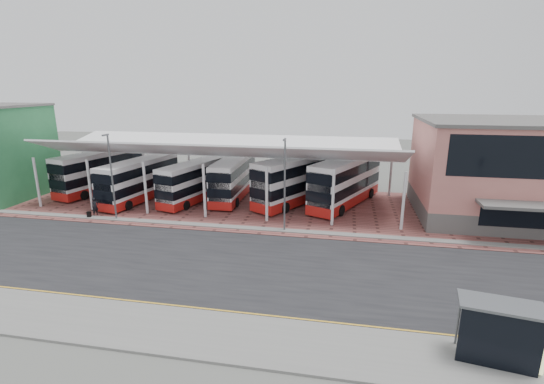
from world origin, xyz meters
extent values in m
plane|color=#51524D|center=(0.00, 0.00, 0.00)|extent=(140.00, 140.00, 0.00)
cube|color=black|center=(0.00, -1.00, 0.01)|extent=(120.00, 14.00, 0.02)
cube|color=brown|center=(2.00, 13.00, 0.03)|extent=(72.00, 16.00, 0.06)
cube|color=slate|center=(0.00, -9.00, 0.07)|extent=(120.00, 4.00, 0.14)
cube|color=slate|center=(0.00, 6.20, 0.07)|extent=(120.00, 0.80, 0.14)
cube|color=gold|center=(0.00, -7.00, 0.03)|extent=(120.00, 0.12, 0.01)
cube|color=gold|center=(0.00, -6.70, 0.03)|extent=(120.00, 0.12, 0.01)
cylinder|color=silver|center=(-24.00, 8.50, 2.60)|extent=(0.26, 0.26, 5.20)
cylinder|color=silver|center=(-24.00, 19.50, 2.30)|extent=(0.26, 0.26, 4.60)
cylinder|color=silver|center=(-18.00, 8.50, 2.60)|extent=(0.26, 0.26, 5.20)
cylinder|color=silver|center=(-18.00, 19.50, 2.30)|extent=(0.26, 0.26, 4.60)
cylinder|color=silver|center=(-12.00, 8.50, 2.60)|extent=(0.26, 0.26, 5.20)
cylinder|color=silver|center=(-12.00, 19.50, 2.30)|extent=(0.26, 0.26, 4.60)
cylinder|color=silver|center=(-6.00, 8.50, 2.60)|extent=(0.26, 0.26, 5.20)
cylinder|color=silver|center=(-6.00, 19.50, 2.30)|extent=(0.26, 0.26, 4.60)
cylinder|color=silver|center=(0.00, 8.50, 2.60)|extent=(0.26, 0.26, 5.20)
cylinder|color=silver|center=(0.00, 19.50, 2.30)|extent=(0.26, 0.26, 4.60)
cylinder|color=silver|center=(6.00, 8.50, 2.60)|extent=(0.26, 0.26, 5.20)
cylinder|color=silver|center=(6.00, 19.50, 2.30)|extent=(0.26, 0.26, 4.60)
cylinder|color=silver|center=(12.00, 8.50, 2.60)|extent=(0.26, 0.26, 5.20)
cylinder|color=silver|center=(12.00, 19.50, 2.30)|extent=(0.26, 0.26, 4.60)
cube|color=white|center=(-6.00, 10.70, 6.10)|extent=(37.00, 4.95, 1.95)
cube|color=white|center=(-6.00, 16.30, 5.90)|extent=(37.00, 7.12, 1.43)
cube|color=#53504E|center=(23.00, 14.00, 0.90)|extent=(18.00, 12.00, 1.80)
cube|color=#C3746C|center=(23.00, 14.00, 5.40)|extent=(18.00, 12.00, 7.20)
cube|color=#53504E|center=(23.00, 14.00, 9.10)|extent=(18.40, 12.40, 0.30)
cube|color=#2C7342|center=(-30.00, 11.00, 5.00)|extent=(6.20, 10.00, 10.00)
cylinder|color=#55585D|center=(-14.00, 6.30, 4.00)|extent=(0.16, 0.16, 8.00)
cube|color=#55585D|center=(-14.00, 6.00, 8.00)|extent=(0.15, 0.90, 0.15)
cylinder|color=#55585D|center=(2.00, 6.30, 4.00)|extent=(0.16, 0.16, 8.00)
cube|color=#55585D|center=(2.00, 6.00, 8.00)|extent=(0.15, 0.90, 0.15)
cube|color=white|center=(-21.44, 15.37, 2.54)|extent=(5.22, 11.64, 4.44)
cube|color=#AE1813|center=(-21.44, 15.37, 0.73)|extent=(5.27, 11.69, 0.93)
cube|color=black|center=(-21.44, 15.37, 2.07)|extent=(5.27, 11.69, 0.98)
cube|color=black|center=(-21.44, 15.37, 3.72)|extent=(5.27, 11.69, 0.98)
cube|color=black|center=(-22.79, 9.91, 2.43)|extent=(2.28, 0.66, 3.71)
cylinder|color=black|center=(-23.57, 12.15, 0.58)|extent=(0.53, 1.07, 1.03)
cylinder|color=black|center=(-21.06, 11.53, 0.58)|extent=(0.53, 1.07, 1.03)
cylinder|color=black|center=(-21.83, 19.20, 0.58)|extent=(0.53, 1.07, 1.03)
cylinder|color=black|center=(-19.32, 18.58, 0.58)|extent=(0.53, 1.07, 1.03)
cube|color=white|center=(-14.91, 12.68, 2.41)|extent=(4.39, 11.03, 4.21)
cube|color=#AE1813|center=(-14.91, 12.68, 0.70)|extent=(4.43, 11.08, 0.88)
cube|color=black|center=(-14.91, 12.68, 1.97)|extent=(4.43, 11.08, 0.93)
cube|color=black|center=(-14.91, 12.68, 3.53)|extent=(4.43, 11.08, 0.93)
cube|color=black|center=(-15.89, 7.44, 2.31)|extent=(2.18, 0.50, 3.52)
cylinder|color=black|center=(-16.75, 9.52, 0.55)|extent=(0.45, 1.01, 0.98)
cylinder|color=black|center=(-14.34, 9.07, 0.55)|extent=(0.45, 1.01, 0.98)
cylinder|color=black|center=(-15.48, 16.29, 0.55)|extent=(0.45, 1.01, 0.98)
cylinder|color=black|center=(-13.07, 15.84, 0.55)|extent=(0.45, 1.01, 0.98)
cube|color=white|center=(-8.88, 13.72, 2.31)|extent=(5.05, 10.55, 4.03)
cube|color=#AE1813|center=(-8.88, 13.72, 0.67)|extent=(5.09, 10.60, 0.84)
cube|color=black|center=(-8.88, 13.72, 1.89)|extent=(5.09, 10.60, 0.89)
cube|color=black|center=(-8.88, 13.72, 3.39)|extent=(5.09, 10.60, 0.89)
cube|color=black|center=(-10.26, 8.80, 2.21)|extent=(2.05, 0.66, 3.37)
cylinder|color=black|center=(-10.90, 10.86, 0.53)|extent=(0.51, 0.97, 0.94)
cylinder|color=black|center=(-8.65, 10.22, 0.53)|extent=(0.51, 0.97, 0.94)
cylinder|color=black|center=(-9.11, 17.21, 0.53)|extent=(0.51, 0.97, 0.94)
cylinder|color=black|center=(-6.86, 16.57, 0.53)|extent=(0.51, 0.97, 0.94)
cube|color=white|center=(-5.16, 15.45, 2.41)|extent=(2.57, 10.79, 4.21)
cube|color=#AE1813|center=(-5.16, 15.45, 0.70)|extent=(2.61, 10.83, 0.88)
cube|color=black|center=(-5.16, 15.45, 1.97)|extent=(2.61, 10.83, 0.93)
cube|color=black|center=(-5.16, 15.45, 3.53)|extent=(2.61, 10.83, 0.93)
cube|color=black|center=(-5.09, 10.12, 2.31)|extent=(2.20, 0.12, 3.52)
cylinder|color=black|center=(-6.34, 11.99, 0.55)|extent=(0.29, 0.98, 0.98)
cylinder|color=black|center=(-3.89, 12.02, 0.55)|extent=(0.29, 0.98, 0.98)
cylinder|color=black|center=(-6.42, 18.88, 0.55)|extent=(0.29, 0.98, 0.98)
cylinder|color=black|center=(-3.97, 18.91, 0.55)|extent=(0.29, 0.98, 0.98)
cube|color=white|center=(2.07, 15.02, 2.68)|extent=(8.33, 11.75, 4.69)
cube|color=#AE1813|center=(2.07, 15.02, 0.77)|extent=(8.39, 11.81, 0.98)
cube|color=black|center=(2.07, 15.02, 2.18)|extent=(8.39, 11.81, 1.04)
cube|color=black|center=(2.07, 15.02, 3.93)|extent=(8.39, 11.81, 1.04)
cube|color=black|center=(-0.89, 9.87, 2.57)|extent=(2.18, 1.32, 3.92)
cylinder|color=black|center=(-1.02, 12.38, 0.60)|extent=(0.81, 1.10, 1.09)
cylinder|color=black|center=(1.34, 11.02, 0.60)|extent=(0.81, 1.10, 1.09)
cylinder|color=black|center=(2.80, 19.03, 0.60)|extent=(0.81, 1.10, 1.09)
cylinder|color=black|center=(5.16, 17.67, 0.60)|extent=(0.81, 1.10, 1.09)
cube|color=white|center=(7.08, 15.20, 2.66)|extent=(7.34, 11.98, 4.66)
cube|color=#AE1813|center=(7.08, 15.20, 0.76)|extent=(7.39, 12.04, 0.97)
cube|color=black|center=(7.08, 15.20, 2.17)|extent=(7.39, 12.04, 1.03)
cube|color=black|center=(7.08, 15.20, 3.90)|extent=(7.39, 12.04, 1.03)
cube|color=black|center=(4.67, 9.81, 2.55)|extent=(2.27, 1.09, 3.90)
cylinder|color=black|center=(4.29, 12.28, 0.60)|extent=(0.72, 1.11, 1.08)
cylinder|color=black|center=(6.76, 11.17, 0.60)|extent=(0.72, 1.11, 1.08)
cylinder|color=black|center=(7.40, 19.24, 0.60)|extent=(0.72, 1.11, 1.08)
cylinder|color=black|center=(9.87, 18.13, 0.60)|extent=(0.72, 1.11, 1.08)
imported|color=black|center=(-16.50, 6.85, 0.96)|extent=(0.66, 0.78, 1.81)
cube|color=black|center=(-16.76, 6.18, 0.36)|extent=(0.35, 0.25, 0.61)
cube|color=black|center=(13.89, -9.06, 1.50)|extent=(3.24, 0.67, 2.72)
cube|color=#55585D|center=(14.00, -8.42, 2.92)|extent=(3.71, 2.19, 0.13)
cylinder|color=#55585D|center=(12.60, -7.52, 1.50)|extent=(0.13, 0.13, 2.72)
cylinder|color=#55585D|center=(15.61, -8.03, 1.50)|extent=(0.13, 0.13, 2.72)
cube|color=#C6CC84|center=(15.71, -8.71, 1.34)|extent=(0.36, 1.21, 2.18)
camera|label=1|loc=(6.92, -25.41, 12.28)|focal=26.00mm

